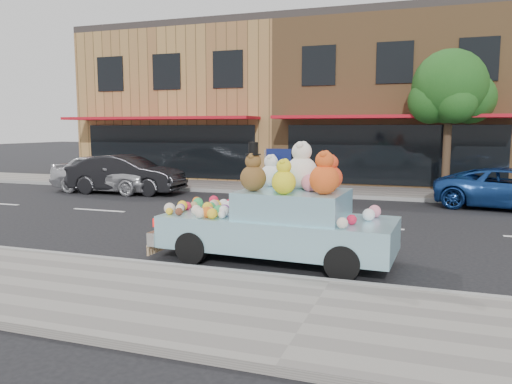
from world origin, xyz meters
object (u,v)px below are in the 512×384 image
at_px(street_tree, 450,93).
at_px(art_car, 279,219).
at_px(car_silver, 107,173).
at_px(car_blue, 512,189).
at_px(car_dark, 126,174).

bearing_deg(street_tree, art_car, -107.47).
distance_m(car_silver, car_blue, 14.22).
distance_m(street_tree, car_silver, 13.03).
bearing_deg(street_tree, car_silver, -167.01).
relative_size(car_blue, art_car, 0.99).
bearing_deg(art_car, car_silver, 143.48).
height_order(street_tree, car_silver, street_tree).
height_order(car_silver, car_dark, car_silver).
relative_size(street_tree, art_car, 1.14).
height_order(car_blue, art_car, art_car).
bearing_deg(car_silver, art_car, -128.33).
height_order(car_silver, art_car, art_car).
relative_size(street_tree, car_silver, 1.19).
bearing_deg(car_silver, car_dark, -89.78).
relative_size(car_blue, car_dark, 1.02).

